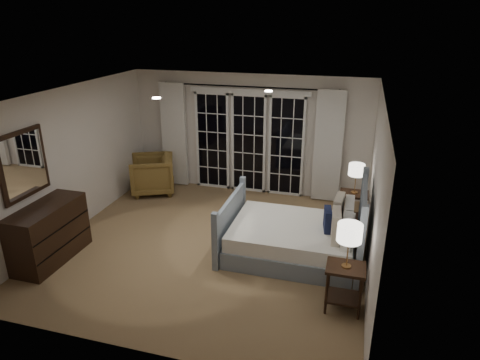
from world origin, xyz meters
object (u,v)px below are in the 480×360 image
(lamp_right, at_px, (357,170))
(dresser, at_px, (49,233))
(lamp_left, at_px, (350,233))
(nightstand_right, at_px, (353,204))
(armchair, at_px, (152,174))
(nightstand_left, at_px, (345,281))
(bed, at_px, (297,237))

(lamp_right, height_order, dresser, lamp_right)
(lamp_left, distance_m, lamp_right, 2.46)
(nightstand_right, bearing_deg, dresser, -151.17)
(lamp_left, bearing_deg, armchair, 145.06)
(nightstand_left, height_order, dresser, dresser)
(lamp_left, bearing_deg, nightstand_right, 89.58)
(lamp_left, height_order, dresser, lamp_left)
(lamp_right, xyz_separation_m, dresser, (-4.46, -2.45, -0.62))
(bed, height_order, armchair, bed)
(bed, height_order, nightstand_right, bed)
(lamp_right, relative_size, armchair, 0.60)
(bed, height_order, lamp_left, lamp_left)
(lamp_right, bearing_deg, lamp_left, -90.42)
(nightstand_right, height_order, armchair, armchair)
(bed, xyz_separation_m, nightstand_left, (0.79, -1.17, 0.10))
(nightstand_left, distance_m, armchair, 5.08)
(armchair, bearing_deg, lamp_left, 30.63)
(nightstand_left, xyz_separation_m, armchair, (-4.16, 2.91, -0.01))
(nightstand_right, xyz_separation_m, armchair, (-4.18, 0.45, -0.02))
(lamp_left, relative_size, armchair, 0.67)
(nightstand_right, height_order, dresser, dresser)
(armchair, bearing_deg, nightstand_left, 30.63)
(armchair, xyz_separation_m, dresser, (-0.28, -2.90, 0.05))
(bed, relative_size, lamp_right, 3.92)
(nightstand_left, xyz_separation_m, nightstand_right, (0.02, 2.46, 0.00))
(nightstand_left, relative_size, nightstand_right, 0.99)
(dresser, bearing_deg, armchair, 84.50)
(nightstand_right, height_order, lamp_right, lamp_right)
(nightstand_left, xyz_separation_m, dresser, (-4.44, 0.00, 0.04))
(nightstand_left, distance_m, nightstand_right, 2.46)
(lamp_right, distance_m, dresser, 5.13)
(nightstand_left, height_order, lamp_left, lamp_left)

